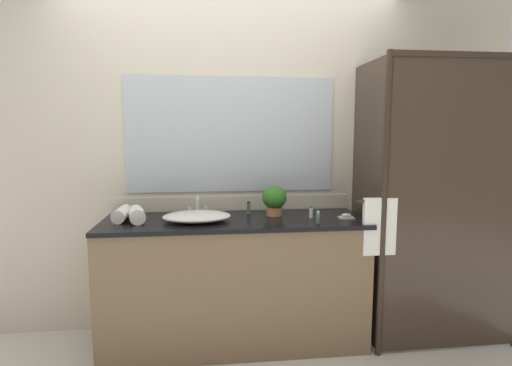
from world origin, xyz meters
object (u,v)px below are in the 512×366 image
(amenity_bottle_body_wash, at_px, (311,212))
(rolled_towel_near_edge, at_px, (122,214))
(potted_plant, at_px, (274,199))
(faucet, at_px, (198,209))
(rolled_towel_middle, at_px, (137,215))
(soap_dish, at_px, (346,216))
(sink_basin, at_px, (197,216))
(amenity_bottle_conditioner, at_px, (318,218))
(amenity_bottle_shampoo, at_px, (249,208))

(amenity_bottle_body_wash, xyz_separation_m, rolled_towel_near_edge, (-1.30, 0.06, 0.01))
(amenity_bottle_body_wash, bearing_deg, potted_plant, 155.83)
(faucet, relative_size, rolled_towel_middle, 0.83)
(soap_dish, bearing_deg, rolled_towel_middle, 178.21)
(sink_basin, bearing_deg, amenity_bottle_conditioner, -11.55)
(amenity_bottle_conditioner, relative_size, rolled_towel_middle, 0.42)
(sink_basin, bearing_deg, potted_plant, 12.87)
(amenity_bottle_shampoo, distance_m, amenity_bottle_conditioner, 0.56)
(potted_plant, height_order, amenity_bottle_conditioner, potted_plant)
(sink_basin, bearing_deg, amenity_bottle_body_wash, 1.15)
(faucet, height_order, amenity_bottle_body_wash, faucet)
(rolled_towel_middle, bearing_deg, soap_dish, -1.79)
(amenity_bottle_conditioner, distance_m, rolled_towel_middle, 1.20)
(amenity_bottle_body_wash, height_order, rolled_towel_middle, rolled_towel_middle)
(amenity_bottle_conditioner, distance_m, rolled_towel_near_edge, 1.32)
(sink_basin, distance_m, rolled_towel_near_edge, 0.51)
(sink_basin, xyz_separation_m, rolled_towel_near_edge, (-0.51, 0.08, 0.01))
(faucet, xyz_separation_m, amenity_bottle_conditioner, (0.79, -0.35, -0.01))
(faucet, bearing_deg, amenity_bottle_body_wash, -12.33)
(soap_dish, relative_size, rolled_towel_near_edge, 0.42)
(amenity_bottle_conditioner, bearing_deg, rolled_towel_middle, 171.73)
(amenity_bottle_body_wash, relative_size, rolled_towel_middle, 0.40)
(faucet, height_order, soap_dish, faucet)
(amenity_bottle_conditioner, height_order, rolled_towel_middle, rolled_towel_middle)
(amenity_bottle_shampoo, relative_size, rolled_towel_middle, 0.44)
(faucet, xyz_separation_m, amenity_bottle_shampoo, (0.37, 0.02, -0.00))
(faucet, distance_m, amenity_bottle_conditioner, 0.87)
(potted_plant, height_order, rolled_towel_near_edge, potted_plant)
(potted_plant, bearing_deg, amenity_bottle_shampoo, 155.29)
(soap_dish, height_order, amenity_bottle_body_wash, amenity_bottle_body_wash)
(sink_basin, height_order, amenity_bottle_conditioner, amenity_bottle_conditioner)
(soap_dish, xyz_separation_m, amenity_bottle_conditioner, (-0.24, -0.13, 0.03))
(amenity_bottle_shampoo, bearing_deg, sink_basin, -150.84)
(amenity_bottle_body_wash, distance_m, amenity_bottle_conditioner, 0.18)
(amenity_bottle_shampoo, xyz_separation_m, rolled_towel_near_edge, (-0.88, -0.13, 0.00))
(soap_dish, bearing_deg, rolled_towel_near_edge, 175.87)
(rolled_towel_near_edge, bearing_deg, soap_dish, -4.13)
(soap_dish, xyz_separation_m, amenity_bottle_body_wash, (-0.24, 0.05, 0.02))
(faucet, xyz_separation_m, rolled_towel_near_edge, (-0.51, -0.11, -0.00))
(faucet, xyz_separation_m, potted_plant, (0.55, -0.06, 0.07))
(faucet, bearing_deg, soap_dish, -12.23)
(faucet, bearing_deg, rolled_towel_middle, -155.73)
(potted_plant, distance_m, rolled_towel_near_edge, 1.06)
(amenity_bottle_body_wash, distance_m, rolled_towel_near_edge, 1.30)
(sink_basin, xyz_separation_m, amenity_bottle_shampoo, (0.37, 0.21, 0.01))
(amenity_bottle_conditioner, height_order, rolled_towel_near_edge, rolled_towel_near_edge)
(potted_plant, bearing_deg, rolled_towel_middle, -173.08)
(amenity_bottle_conditioner, bearing_deg, amenity_bottle_shampoo, 138.85)
(faucet, bearing_deg, rolled_towel_near_edge, -167.51)
(amenity_bottle_conditioner, bearing_deg, potted_plant, 130.43)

